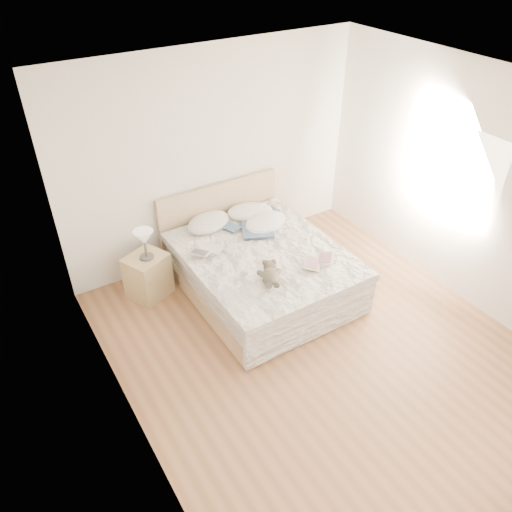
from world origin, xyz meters
name	(u,v)px	position (x,y,z in m)	size (l,w,h in m)	color
floor	(318,346)	(0.00, 0.00, 0.00)	(4.00, 4.50, 0.00)	brown
ceiling	(343,98)	(0.00, 0.00, 2.70)	(4.00, 4.50, 0.00)	silver
wall_back	(214,157)	(0.00, 2.25, 1.35)	(4.00, 0.02, 2.70)	white
wall_left	(120,321)	(-2.00, 0.00, 1.35)	(0.02, 4.50, 2.70)	white
wall_right	(471,189)	(2.00, 0.00, 1.35)	(0.02, 4.50, 2.70)	white
window	(451,171)	(1.99, 0.30, 1.45)	(0.02, 1.30, 1.10)	white
bed	(259,268)	(0.00, 1.19, 0.31)	(1.72, 2.14, 1.00)	tan
nightstand	(148,276)	(-1.20, 1.79, 0.28)	(0.45, 0.40, 0.56)	tan
table_lamp	(144,239)	(-1.18, 1.76, 0.82)	(0.26, 0.26, 0.36)	#494440
pillow_left	(208,222)	(-0.28, 1.96, 0.64)	(0.60, 0.42, 0.18)	white
pillow_middle	(250,212)	(0.31, 1.91, 0.64)	(0.59, 0.41, 0.18)	white
pillow_right	(266,222)	(0.34, 1.58, 0.64)	(0.60, 0.42, 0.18)	white
blouse	(257,226)	(0.21, 1.59, 0.63)	(0.60, 0.64, 0.02)	navy
photo_book	(206,251)	(-0.58, 1.43, 0.63)	(0.33, 0.23, 0.03)	silver
childrens_book	(319,261)	(0.40, 0.58, 0.63)	(0.38, 0.25, 0.02)	beige
teddy_bear	(270,281)	(-0.27, 0.55, 0.65)	(0.23, 0.32, 0.17)	brown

